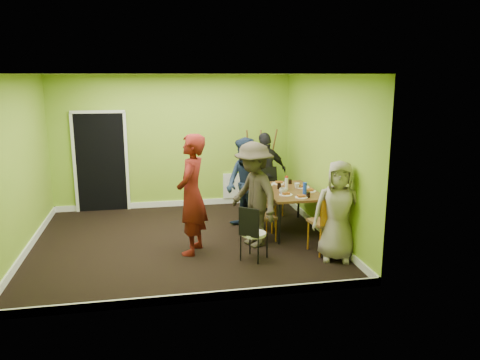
# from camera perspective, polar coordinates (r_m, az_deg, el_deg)

# --- Properties ---
(ground) EXTENTS (5.00, 5.00, 0.00)m
(ground) POSITION_cam_1_polar(r_m,az_deg,el_deg) (8.14, -6.97, -7.41)
(ground) COLOR black
(ground) RESTS_ON ground
(room_walls) EXTENTS (5.04, 4.54, 2.82)m
(room_walls) POSITION_cam_1_polar(r_m,az_deg,el_deg) (7.90, -7.35, -0.57)
(room_walls) COLOR #84AE2C
(room_walls) RESTS_ON ground
(dining_table) EXTENTS (0.90, 1.50, 0.75)m
(dining_table) POSITION_cam_1_polar(r_m,az_deg,el_deg) (8.52, 6.15, -1.59)
(dining_table) COLOR black
(dining_table) RESTS_ON ground
(chair_left_far) EXTENTS (0.60, 0.60, 1.09)m
(chair_left_far) POSITION_cam_1_polar(r_m,az_deg,el_deg) (8.52, 2.32, -2.10)
(chair_left_far) COLOR #C57112
(chair_left_far) RESTS_ON ground
(chair_left_near) EXTENTS (0.46, 0.46, 0.89)m
(chair_left_near) POSITION_cam_1_polar(r_m,az_deg,el_deg) (7.95, 2.41, -4.01)
(chair_left_near) COLOR #C57112
(chair_left_near) RESTS_ON ground
(chair_back_end) EXTENTS (0.50, 0.55, 0.96)m
(chair_back_end) POSITION_cam_1_polar(r_m,az_deg,el_deg) (9.50, 3.46, -0.15)
(chair_back_end) COLOR #C57112
(chair_back_end) RESTS_ON ground
(chair_front_end) EXTENTS (0.52, 0.52, 1.08)m
(chair_front_end) POSITION_cam_1_polar(r_m,az_deg,el_deg) (7.48, 10.72, -4.48)
(chair_front_end) COLOR #C57112
(chair_front_end) RESTS_ON ground
(chair_bentwood) EXTENTS (0.47, 0.47, 0.86)m
(chair_bentwood) POSITION_cam_1_polar(r_m,az_deg,el_deg) (7.13, 1.50, -6.22)
(chair_bentwood) COLOR black
(chair_bentwood) RESTS_ON ground
(easel) EXTENTS (0.68, 0.64, 1.69)m
(easel) POSITION_cam_1_polar(r_m,az_deg,el_deg) (9.94, 2.51, 1.37)
(easel) COLOR brown
(easel) RESTS_ON ground
(plate_near_left) EXTENTS (0.23, 0.23, 0.01)m
(plate_near_left) POSITION_cam_1_polar(r_m,az_deg,el_deg) (8.87, 3.34, -0.55)
(plate_near_left) COLOR white
(plate_near_left) RESTS_ON dining_table
(plate_near_right) EXTENTS (0.24, 0.24, 0.01)m
(plate_near_right) POSITION_cam_1_polar(r_m,az_deg,el_deg) (8.15, 5.60, -1.80)
(plate_near_right) COLOR white
(plate_near_right) RESTS_ON dining_table
(plate_far_back) EXTENTS (0.26, 0.26, 0.01)m
(plate_far_back) POSITION_cam_1_polar(r_m,az_deg,el_deg) (8.98, 4.77, -0.42)
(plate_far_back) COLOR white
(plate_far_back) RESTS_ON dining_table
(plate_far_front) EXTENTS (0.22, 0.22, 0.01)m
(plate_far_front) POSITION_cam_1_polar(r_m,az_deg,el_deg) (8.00, 7.48, -2.11)
(plate_far_front) COLOR white
(plate_far_front) RESTS_ON dining_table
(plate_wall_back) EXTENTS (0.26, 0.26, 0.01)m
(plate_wall_back) POSITION_cam_1_polar(r_m,az_deg,el_deg) (8.72, 7.64, -0.87)
(plate_wall_back) COLOR white
(plate_wall_back) RESTS_ON dining_table
(plate_wall_front) EXTENTS (0.24, 0.24, 0.01)m
(plate_wall_front) POSITION_cam_1_polar(r_m,az_deg,el_deg) (8.44, 8.45, -1.36)
(plate_wall_front) COLOR white
(plate_wall_front) RESTS_ON dining_table
(thermos) EXTENTS (0.06, 0.06, 0.23)m
(thermos) POSITION_cam_1_polar(r_m,az_deg,el_deg) (8.48, 5.68, -0.47)
(thermos) COLOR white
(thermos) RESTS_ON dining_table
(blue_bottle) EXTENTS (0.07, 0.07, 0.21)m
(blue_bottle) POSITION_cam_1_polar(r_m,az_deg,el_deg) (8.21, 7.91, -1.03)
(blue_bottle) COLOR #193CC2
(blue_bottle) RESTS_ON dining_table
(orange_bottle) EXTENTS (0.04, 0.04, 0.09)m
(orange_bottle) POSITION_cam_1_polar(r_m,az_deg,el_deg) (8.68, 5.49, -0.63)
(orange_bottle) COLOR #C57112
(orange_bottle) RESTS_ON dining_table
(glass_mid) EXTENTS (0.07, 0.07, 0.10)m
(glass_mid) POSITION_cam_1_polar(r_m,az_deg,el_deg) (8.57, 4.79, -0.73)
(glass_mid) COLOR black
(glass_mid) RESTS_ON dining_table
(glass_back) EXTENTS (0.07, 0.07, 0.09)m
(glass_back) POSITION_cam_1_polar(r_m,az_deg,el_deg) (8.98, 6.12, -0.19)
(glass_back) COLOR black
(glass_back) RESTS_ON dining_table
(glass_front) EXTENTS (0.06, 0.06, 0.10)m
(glass_front) POSITION_cam_1_polar(r_m,az_deg,el_deg) (8.02, 8.32, -1.79)
(glass_front) COLOR black
(glass_front) RESTS_ON dining_table
(cup_a) EXTENTS (0.14, 0.14, 0.11)m
(cup_a) POSITION_cam_1_polar(r_m,az_deg,el_deg) (8.19, 5.26, -1.37)
(cup_a) COLOR white
(cup_a) RESTS_ON dining_table
(cup_b) EXTENTS (0.10, 0.10, 0.09)m
(cup_b) POSITION_cam_1_polar(r_m,az_deg,el_deg) (8.66, 6.95, -0.68)
(cup_b) COLOR white
(cup_b) RESTS_ON dining_table
(person_standing) EXTENTS (0.69, 0.82, 1.91)m
(person_standing) POSITION_cam_1_polar(r_m,az_deg,el_deg) (7.36, -5.91, -1.78)
(person_standing) COLOR #5C130F
(person_standing) RESTS_ON ground
(person_left_far) EXTENTS (0.93, 1.02, 1.70)m
(person_left_far) POSITION_cam_1_polar(r_m,az_deg,el_deg) (8.42, 0.71, -0.60)
(person_left_far) COLOR #152136
(person_left_far) RESTS_ON ground
(person_left_near) EXTENTS (1.01, 1.28, 1.74)m
(person_left_near) POSITION_cam_1_polar(r_m,az_deg,el_deg) (7.67, 1.69, -1.79)
(person_left_near) COLOR #322C21
(person_left_near) RESTS_ON ground
(person_back_end) EXTENTS (1.04, 0.66, 1.65)m
(person_back_end) POSITION_cam_1_polar(r_m,az_deg,el_deg) (9.61, 3.10, 0.91)
(person_back_end) COLOR black
(person_back_end) RESTS_ON ground
(person_front_end) EXTENTS (0.88, 0.72, 1.55)m
(person_front_end) POSITION_cam_1_polar(r_m,az_deg,el_deg) (7.24, 11.88, -3.72)
(person_front_end) COLOR gray
(person_front_end) RESTS_ON ground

